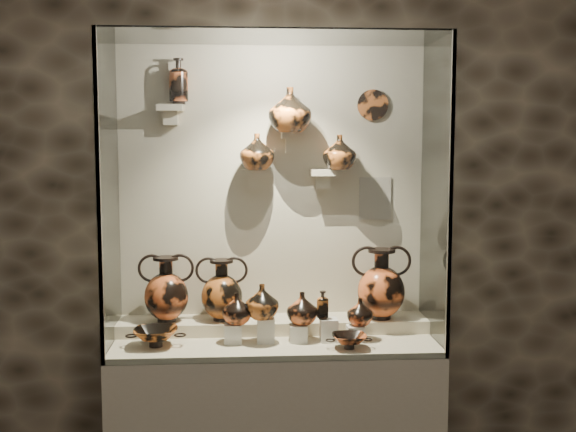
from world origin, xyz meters
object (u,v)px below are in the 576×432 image
Objects in this scene: jug_b at (262,301)px; ovoid_vase_c at (339,152)px; ovoid_vase_b at (290,110)px; jug_e at (360,312)px; amphora_right at (381,283)px; amphora_mid at (222,290)px; lekythos_tall at (179,78)px; amphora_left at (166,289)px; kylix_right at (349,340)px; jug_c at (302,308)px; jug_a at (237,308)px; lekythos_small at (323,303)px; kylix_left at (156,335)px; ovoid_vase_a at (257,152)px.

ovoid_vase_c is at bearing 17.43° from jug_b.
jug_e is at bearing -53.60° from ovoid_vase_b.
ovoid_vase_c is at bearing 153.66° from amphora_right.
amphora_right is (0.87, -0.02, 0.03)m from amphora_mid.
amphora_mid is at bearing 160.68° from ovoid_vase_b.
jug_e is 0.52× the size of lekythos_tall.
amphora_left is 1.06× the size of amphora_mid.
ovoid_vase_c reaches higher than amphora_right.
amphora_mid reaches higher than kylix_right.
jug_c is (-0.45, -0.17, -0.09)m from amphora_right.
jug_a is 0.44m from lekythos_small.
amphora_mid is 0.76m from kylix_right.
ovoid_vase_c is (0.12, 0.25, 0.78)m from lekythos_small.
kylix_left is at bearing 154.21° from kylix_right.
amphora_mid is 1.16× the size of kylix_left.
amphora_right reaches higher than amphora_left.
jug_e is at bearing 4.14° from lekythos_small.
jug_a is 0.72× the size of kylix_right.
kylix_right is (0.56, -0.15, -0.14)m from jug_a.
amphora_mid is at bearing 131.97° from kylix_right.
amphora_left is at bearing 169.11° from amphora_right.
amphora_right is at bearing -23.16° from amphora_left.
jug_e is 0.64× the size of kylix_right.
amphora_mid is at bearing 165.39° from jug_e.
amphora_left is 0.55m from jug_b.
kylix_right is at bearing -30.21° from jug_b.
jug_a is 1.26m from lekythos_tall.
ovoid_vase_b is (-0.15, 0.23, 1.00)m from lekythos_small.
lekythos_small is at bearing -175.17° from jug_e.
amphora_left is at bearing -141.03° from lekythos_tall.
ovoid_vase_b is (-0.27, 0.37, 1.16)m from kylix_right.
jug_e is at bearing -15.27° from jug_c.
kylix_right is (0.23, -0.16, -0.13)m from jug_c.
jug_b is (0.51, -0.21, -0.03)m from amphora_left.
jug_a is 0.85m from ovoid_vase_a.
jug_b is 1.07× the size of jug_c.
kylix_left is at bearing -148.59° from ovoid_vase_a.
ovoid_vase_b reaches higher than amphora_left.
lekythos_tall reaches higher than kylix_right.
jug_b is 0.81m from ovoid_vase_a.
jug_a is at bearing 145.63° from kylix_right.
lekythos_small is at bearing -12.22° from jug_b.
kylix_right is (0.43, -0.13, -0.18)m from jug_b.
amphora_right is at bearing -26.99° from ovoid_vase_b.
ovoid_vase_a reaches higher than amphora_left.
ovoid_vase_a is 0.29m from ovoid_vase_b.
jug_b is 0.65× the size of lekythos_tall.
amphora_mid is 2.35× the size of jug_e.
jug_a is at bearing -49.31° from amphora_left.
kylix_right is 1.65m from lekythos_tall.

